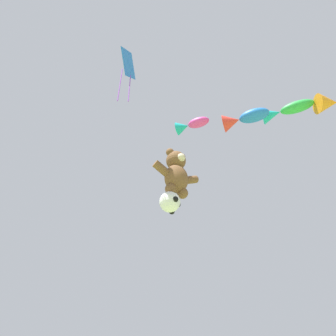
% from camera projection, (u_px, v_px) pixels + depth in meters
% --- Properties ---
extents(teddy_bear_kite, '(2.04, 0.90, 2.07)m').
position_uv_depth(teddy_bear_kite, '(176.00, 173.00, 9.92)').
color(teddy_bear_kite, brown).
extents(soccer_ball_kite, '(0.79, 0.78, 0.72)m').
position_uv_depth(soccer_ball_kite, '(170.00, 202.00, 8.84)').
color(soccer_ball_kite, white).
extents(fish_kite_magenta, '(1.21, 1.47, 0.58)m').
position_uv_depth(fish_kite_magenta, '(190.00, 125.00, 11.13)').
color(fish_kite_magenta, '#E53F9E').
extents(fish_kite_cobalt, '(1.53, 1.83, 0.72)m').
position_uv_depth(fish_kite_cobalt, '(243.00, 119.00, 10.40)').
color(fish_kite_cobalt, blue).
extents(fish_kite_emerald, '(1.47, 1.90, 0.62)m').
position_uv_depth(fish_kite_emerald, '(284.00, 111.00, 10.22)').
color(fish_kite_emerald, green).
extents(diamond_kite, '(1.18, 1.03, 3.25)m').
position_uv_depth(diamond_kite, '(128.00, 66.00, 10.50)').
color(diamond_kite, blue).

